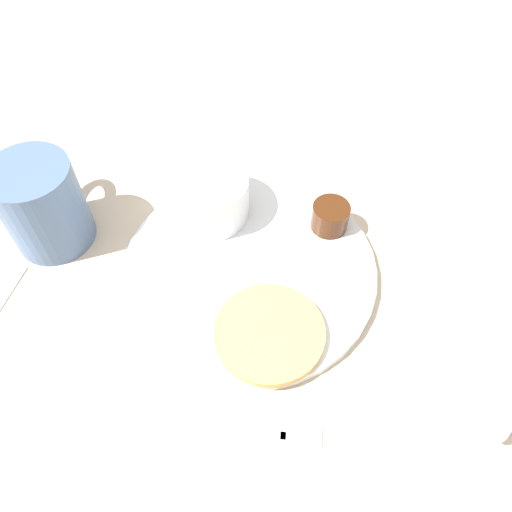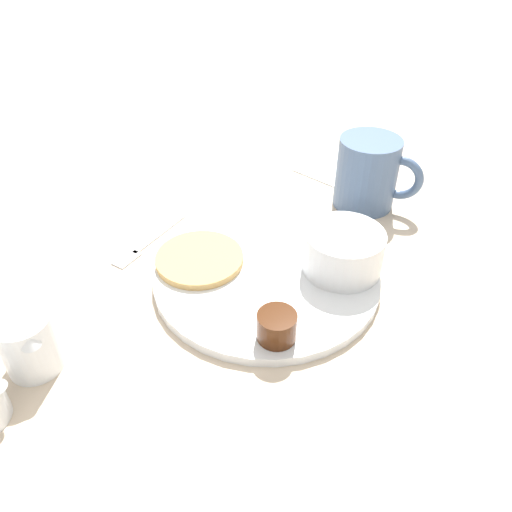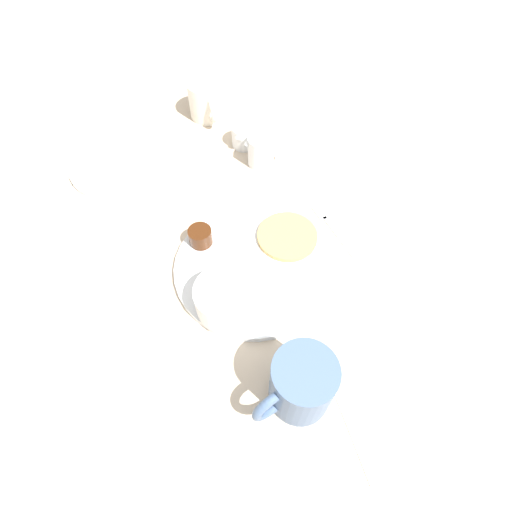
# 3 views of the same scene
# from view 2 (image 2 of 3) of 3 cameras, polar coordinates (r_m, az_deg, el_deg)

# --- Properties ---
(ground_plane) EXTENTS (4.00, 4.00, 0.00)m
(ground_plane) POSITION_cam_2_polar(r_m,az_deg,el_deg) (0.62, 1.21, -2.67)
(ground_plane) COLOR #C6B299
(plate) EXTENTS (0.28, 0.28, 0.01)m
(plate) POSITION_cam_2_polar(r_m,az_deg,el_deg) (0.62, 1.22, -2.25)
(plate) COLOR white
(plate) RESTS_ON ground_plane
(pancake_stack) EXTENTS (0.11, 0.11, 0.01)m
(pancake_stack) POSITION_cam_2_polar(r_m,az_deg,el_deg) (0.63, -6.46, -0.33)
(pancake_stack) COLOR tan
(pancake_stack) RESTS_ON plate
(bowl) EXTENTS (0.10, 0.10, 0.05)m
(bowl) POSITION_cam_2_polar(r_m,az_deg,el_deg) (0.61, 9.95, 0.70)
(bowl) COLOR white
(bowl) RESTS_ON plate
(syrup_cup) EXTENTS (0.04, 0.04, 0.03)m
(syrup_cup) POSITION_cam_2_polar(r_m,az_deg,el_deg) (0.53, 2.39, -8.04)
(syrup_cup) COLOR #47230F
(syrup_cup) RESTS_ON plate
(butter_ramekin) EXTENTS (0.04, 0.04, 0.04)m
(butter_ramekin) POSITION_cam_2_polar(r_m,az_deg,el_deg) (0.61, 11.31, -1.21)
(butter_ramekin) COLOR white
(butter_ramekin) RESTS_ON plate
(coffee_mug) EXTENTS (0.09, 0.13, 0.10)m
(coffee_mug) POSITION_cam_2_polar(r_m,az_deg,el_deg) (0.75, 12.75, 9.21)
(coffee_mug) COLOR slate
(coffee_mug) RESTS_ON ground_plane
(creamer_pitcher_near) EXTENTS (0.06, 0.08, 0.07)m
(creamer_pitcher_near) POSITION_cam_2_polar(r_m,az_deg,el_deg) (0.55, -24.56, -8.99)
(creamer_pitcher_near) COLOR white
(creamer_pitcher_near) RESTS_ON ground_plane
(fork) EXTENTS (0.14, 0.02, 0.00)m
(fork) POSITION_cam_2_polar(r_m,az_deg,el_deg) (0.69, -12.70, 1.21)
(fork) COLOR silver
(fork) RESTS_ON ground_plane
(napkin) EXTENTS (0.14, 0.12, 0.00)m
(napkin) POSITION_cam_2_polar(r_m,az_deg,el_deg) (0.88, 9.15, 10.24)
(napkin) COLOR white
(napkin) RESTS_ON ground_plane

